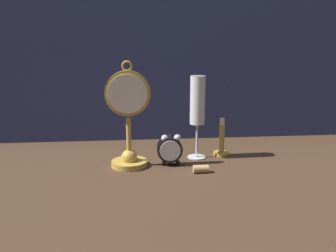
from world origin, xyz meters
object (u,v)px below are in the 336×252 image
(champagne_flute, at_px, (197,105))
(pocket_watch_on_stand, at_px, (128,125))
(alarm_clock_twin_bell, at_px, (171,148))
(wine_cork, at_px, (201,169))
(brass_candlestick, at_px, (221,144))

(champagne_flute, bearing_deg, pocket_watch_on_stand, -164.13)
(alarm_clock_twin_bell, xyz_separation_m, wine_cork, (0.08, -0.07, -0.04))
(pocket_watch_on_stand, relative_size, champagne_flute, 1.19)
(wine_cork, bearing_deg, pocket_watch_on_stand, 159.33)
(alarm_clock_twin_bell, bearing_deg, champagne_flute, 36.55)
(champagne_flute, distance_m, wine_cork, 0.20)
(alarm_clock_twin_bell, height_order, brass_candlestick, brass_candlestick)
(pocket_watch_on_stand, height_order, wine_cork, pocket_watch_on_stand)
(pocket_watch_on_stand, xyz_separation_m, brass_candlestick, (0.29, 0.08, -0.09))
(pocket_watch_on_stand, xyz_separation_m, alarm_clock_twin_bell, (0.12, -0.01, -0.07))
(alarm_clock_twin_bell, bearing_deg, brass_candlestick, 25.46)
(brass_candlestick, xyz_separation_m, wine_cork, (-0.09, -0.15, -0.03))
(champagne_flute, height_order, brass_candlestick, champagne_flute)
(alarm_clock_twin_bell, xyz_separation_m, champagne_flute, (0.09, 0.06, 0.11))
(brass_candlestick, bearing_deg, champagne_flute, -169.03)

